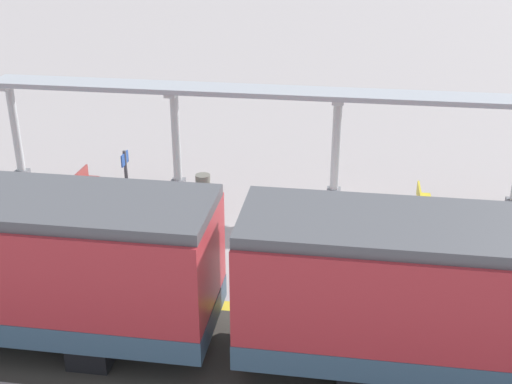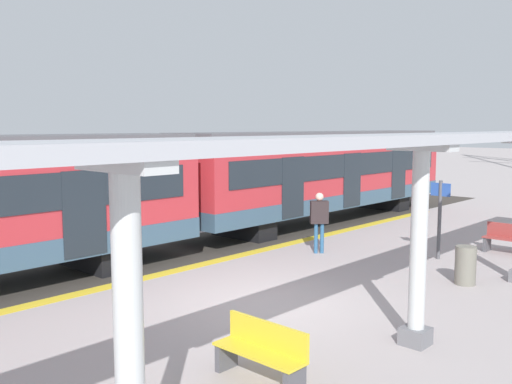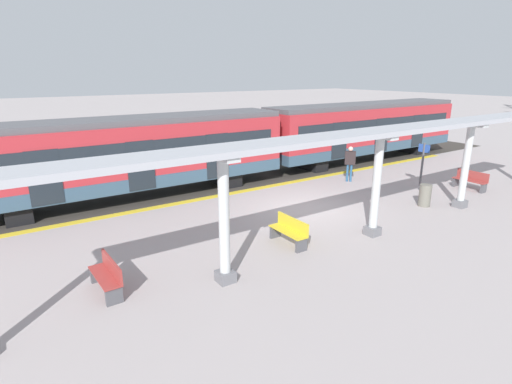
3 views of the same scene
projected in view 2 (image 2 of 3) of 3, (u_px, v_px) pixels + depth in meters
name	position (u px, v px, depth m)	size (l,w,h in m)	color
ground_plane	(267.00, 304.00, 11.71)	(176.00, 176.00, 0.00)	#A49A99
tactile_edge_strip	(162.00, 274.00, 14.11)	(0.40, 28.54, 0.01)	gold
trackbed	(121.00, 262.00, 15.33)	(3.20, 40.54, 0.01)	#38332D
train_far_carriage	(324.00, 174.00, 21.83)	(2.65, 13.93, 3.48)	#B42B33
canopy_pillar_second	(129.00, 339.00, 5.22)	(1.10, 0.44, 3.41)	slate
canopy_pillar_third	(419.00, 245.00, 9.36)	(1.10, 0.44, 3.41)	slate
canopy_beam	(419.00, 139.00, 9.06)	(1.20, 22.91, 0.16)	#A8AAB2
bench_near_end	(512.00, 239.00, 16.27)	(1.50, 0.46, 0.86)	#973936
bench_mid_platform	(262.00, 351.00, 8.17)	(1.50, 0.44, 0.86)	gold
trash_bin	(465.00, 265.00, 13.16)	(0.48, 0.48, 0.91)	slate
platform_info_sign	(440.00, 212.00, 15.57)	(0.56, 0.10, 2.20)	#4C4C51
passenger_waiting_near_edge	(319.00, 216.00, 16.32)	(0.52, 0.53, 1.78)	#2A577F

